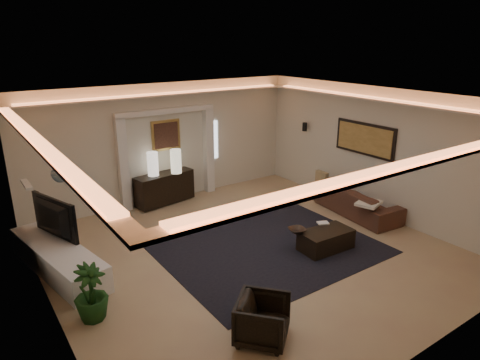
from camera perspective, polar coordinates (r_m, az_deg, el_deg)
floor at (r=8.27m, az=1.25°, el=-9.59°), size 7.00×7.00×0.00m
ceiling at (r=7.36m, az=1.41°, el=10.75°), size 7.00×7.00×0.00m
wall_back at (r=10.61m, az=-9.91°, el=4.91°), size 7.00×0.00×7.00m
wall_front at (r=5.50m, az=23.66°, el=-9.56°), size 7.00×0.00×7.00m
wall_left at (r=6.42m, az=-24.94°, el=-5.68°), size 0.00×7.00×7.00m
wall_right at (r=10.08m, az=17.66°, el=3.59°), size 0.00×7.00×7.00m
cove_soffit at (r=7.41m, az=1.39°, el=8.60°), size 7.00×7.00×0.04m
daylight_slit at (r=11.23m, az=-3.58°, el=5.37°), size 0.25×0.03×1.00m
area_rug at (r=8.34m, az=4.32°, el=-9.33°), size 4.00×3.00×0.01m
pilaster_left at (r=10.20m, az=-15.40°, el=1.92°), size 0.22×0.20×2.20m
pilaster_right at (r=11.13m, az=-4.22°, el=3.91°), size 0.22×0.20×2.20m
alcove_header at (r=10.37m, az=-9.91°, el=9.10°), size 2.52×0.20×0.12m
painting_frame at (r=10.54m, az=-9.90°, el=5.93°), size 0.74×0.04×0.74m
painting_canvas at (r=10.52m, az=-9.84°, el=5.91°), size 0.62×0.02×0.62m
art_panel_frame at (r=10.18m, az=16.37°, el=5.30°), size 0.04×1.64×0.74m
art_panel_gold at (r=10.16m, az=16.28°, el=5.28°), size 0.02×1.50×0.62m
wall_sconce at (r=11.38m, az=8.65°, el=7.06°), size 0.12×0.12×0.22m
wall_niche at (r=7.67m, az=-26.68°, el=-0.53°), size 0.10×0.55×0.04m
console at (r=10.60m, az=-10.07°, el=-1.04°), size 1.53×0.70×0.74m
lamp_left at (r=10.30m, az=-11.61°, el=2.31°), size 0.29×0.29×0.57m
lamp_right at (r=10.40m, az=-8.58°, el=2.65°), size 0.34×0.34×0.58m
media_ledge at (r=8.20m, az=-23.19°, el=-9.69°), size 1.13×2.70×0.49m
tv at (r=8.32m, az=-24.30°, el=-4.94°), size 1.26×0.56×0.73m
figurine at (r=9.23m, az=-25.29°, el=-4.01°), size 0.14×0.14×0.36m
ginger_jar at (r=7.49m, az=-22.85°, el=1.10°), size 0.38×0.38×0.34m
plant at (r=6.65m, az=-19.37°, el=-14.10°), size 0.66×0.66×0.85m
sofa at (r=10.21m, az=15.43°, el=-2.75°), size 2.21×1.06×0.62m
throw_blanket at (r=9.48m, az=16.85°, el=-2.98°), size 0.64×0.57×0.06m
throw_pillow at (r=10.85m, az=10.88°, el=0.21°), size 0.12×0.36×0.36m
coffee_table at (r=8.43m, az=11.43°, el=-7.84°), size 1.04×0.60×0.38m
bowl at (r=8.17m, az=7.63°, el=-6.59°), size 0.38×0.38×0.08m
magazine at (r=8.63m, az=11.06°, el=-5.56°), size 0.26×0.23×0.03m
armchair at (r=5.99m, az=3.05°, el=-18.19°), size 0.96×0.96×0.63m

